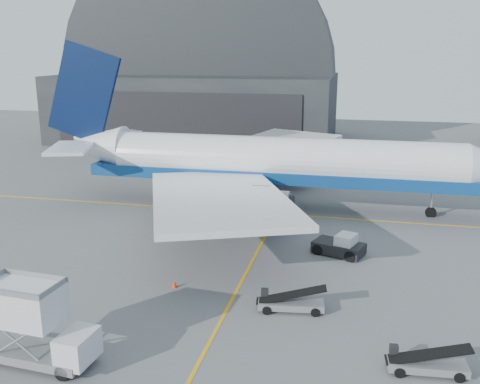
% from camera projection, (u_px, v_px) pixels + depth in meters
% --- Properties ---
extents(ground, '(200.00, 200.00, 0.00)m').
position_uv_depth(ground, '(232.00, 299.00, 36.62)').
color(ground, '#565659').
rests_on(ground, ground).
extents(taxi_lines, '(80.00, 42.12, 0.02)m').
position_uv_depth(taxi_lines, '(265.00, 238.00, 48.56)').
color(taxi_lines, gold).
rests_on(taxi_lines, ground).
extents(hangar, '(50.00, 28.30, 28.00)m').
position_uv_depth(hangar, '(199.00, 88.00, 100.01)').
color(hangar, black).
rests_on(hangar, ground).
extents(airliner, '(50.51, 48.98, 17.73)m').
position_uv_depth(airliner, '(265.00, 162.00, 56.94)').
color(airliner, white).
rests_on(airliner, ground).
extents(catering_truck, '(6.58, 2.89, 4.41)m').
position_uv_depth(catering_truck, '(34.00, 325.00, 28.77)').
color(catering_truck, slate).
rests_on(catering_truck, ground).
extents(pushback_tug, '(4.61, 3.56, 1.89)m').
position_uv_depth(pushback_tug, '(340.00, 246.00, 44.45)').
color(pushback_tug, black).
rests_on(pushback_tug, ground).
extents(belt_loader_a, '(4.64, 2.09, 1.74)m').
position_uv_depth(belt_loader_a, '(290.00, 303.00, 34.96)').
color(belt_loader_a, slate).
rests_on(belt_loader_a, ground).
extents(belt_loader_b, '(4.43, 1.81, 1.67)m').
position_uv_depth(belt_loader_b, '(426.00, 363.00, 28.25)').
color(belt_loader_b, slate).
rests_on(belt_loader_b, ground).
extents(traffic_cone, '(0.37, 0.37, 0.53)m').
position_uv_depth(traffic_cone, '(174.00, 284.00, 38.39)').
color(traffic_cone, red).
rests_on(traffic_cone, ground).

